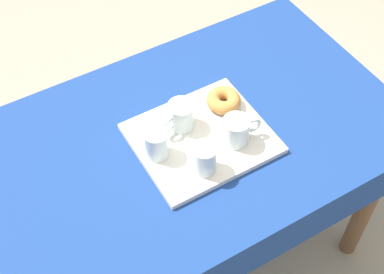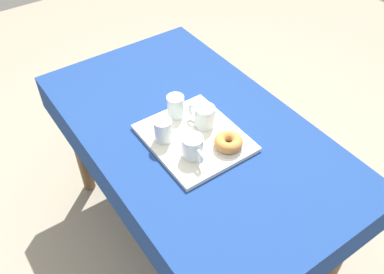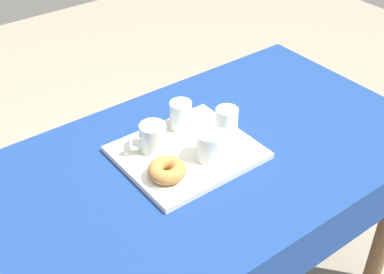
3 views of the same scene
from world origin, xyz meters
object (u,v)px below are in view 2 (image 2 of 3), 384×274
at_px(water_glass_far, 164,131).
at_px(sugar_donut_left, 228,142).
at_px(serving_tray, 194,138).
at_px(tea_mug_right, 204,117).
at_px(water_glass_near, 176,107).
at_px(tea_mug_left, 193,148).
at_px(dining_table, 194,148).
at_px(donut_plate_left, 228,147).

xyz_separation_m(water_glass_far, sugar_donut_left, (0.17, 0.17, -0.01)).
bearing_deg(serving_tray, water_glass_far, -116.34).
distance_m(tea_mug_right, water_glass_near, 0.13).
bearing_deg(tea_mug_right, water_glass_far, -96.60).
relative_size(serving_tray, sugar_donut_left, 3.64).
xyz_separation_m(tea_mug_left, water_glass_far, (-0.13, -0.04, 0.00)).
bearing_deg(tea_mug_left, water_glass_near, 161.88).
xyz_separation_m(dining_table, water_glass_near, (-0.09, -0.03, 0.17)).
distance_m(tea_mug_right, donut_plate_left, 0.16).
bearing_deg(sugar_donut_left, water_glass_near, -167.48).
distance_m(dining_table, tea_mug_left, 0.24).
bearing_deg(donut_plate_left, serving_tray, -150.33).
distance_m(donut_plate_left, sugar_donut_left, 0.02).
xyz_separation_m(tea_mug_right, water_glass_near, (-0.11, -0.06, -0.00)).
relative_size(water_glass_near, donut_plate_left, 0.82).
bearing_deg(donut_plate_left, sugar_donut_left, -90.00).
bearing_deg(donut_plate_left, dining_table, -169.39).
bearing_deg(tea_mug_left, dining_table, 143.52).
xyz_separation_m(tea_mug_left, tea_mug_right, (-0.11, 0.13, 0.00)).
relative_size(tea_mug_right, water_glass_far, 1.28).
bearing_deg(water_glass_near, serving_tray, -3.91).
bearing_deg(tea_mug_left, donut_plate_left, 72.65).
relative_size(dining_table, water_glass_near, 14.99).
height_order(dining_table, water_glass_near, water_glass_near).
bearing_deg(water_glass_far, serving_tray, 63.66).
relative_size(water_glass_near, sugar_donut_left, 0.86).
height_order(water_glass_far, sugar_donut_left, water_glass_far).
relative_size(water_glass_far, sugar_donut_left, 0.86).
bearing_deg(tea_mug_right, donut_plate_left, -0.15).
bearing_deg(tea_mug_right, dining_table, -124.73).
bearing_deg(dining_table, water_glass_far, -88.81).
bearing_deg(water_glass_far, tea_mug_left, 17.54).
bearing_deg(water_glass_far, dining_table, 91.19).
distance_m(water_glass_near, sugar_donut_left, 0.27).
distance_m(dining_table, tea_mug_right, 0.18).
bearing_deg(sugar_donut_left, water_glass_far, -134.83).
xyz_separation_m(tea_mug_right, sugar_donut_left, (0.15, -0.00, -0.01)).
height_order(tea_mug_right, donut_plate_left, tea_mug_right).
xyz_separation_m(dining_table, tea_mug_right, (0.02, 0.03, 0.17)).
distance_m(water_glass_far, sugar_donut_left, 0.24).
distance_m(serving_tray, water_glass_near, 0.15).
bearing_deg(donut_plate_left, tea_mug_right, 179.85).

